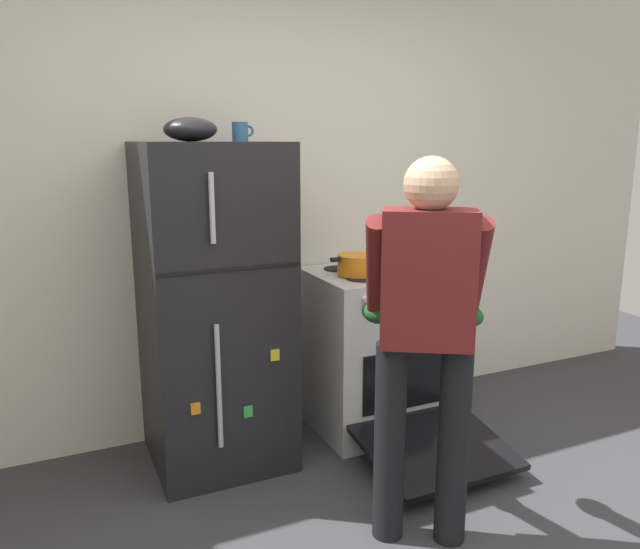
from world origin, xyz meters
TOP-DOWN VIEW (x-y plane):
  - kitchen_wall_back at (0.00, 1.95)m, footprint 6.00×0.10m
  - refrigerator at (-0.38, 1.57)m, footprint 0.68×0.72m
  - stove_range at (0.59, 1.55)m, footprint 0.76×1.23m
  - person_cook at (0.22, 0.57)m, footprint 0.63×0.65m
  - red_pot at (0.43, 1.52)m, footprint 0.33×0.23m
  - coffee_mug at (-0.19, 1.62)m, footprint 0.11×0.08m
  - pepper_mill at (0.89, 1.77)m, footprint 0.05×0.05m
  - mixing_bowl at (-0.46, 1.57)m, footprint 0.25×0.25m

SIDE VIEW (x-z plane):
  - stove_range at x=0.59m, z-range -0.01..0.92m
  - refrigerator at x=-0.38m, z-range 0.00..1.65m
  - person_cook at x=0.22m, z-range 0.15..1.75m
  - red_pot at x=0.43m, z-range 0.93..1.04m
  - pepper_mill at x=0.89m, z-range 0.93..1.09m
  - kitchen_wall_back at x=0.00m, z-range 0.00..2.70m
  - coffee_mug at x=-0.19m, z-range 1.65..1.74m
  - mixing_bowl at x=-0.46m, z-range 1.65..1.76m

